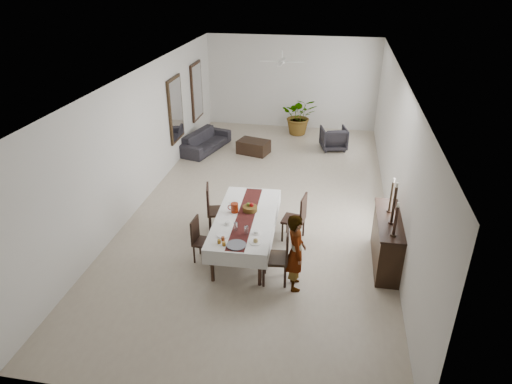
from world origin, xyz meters
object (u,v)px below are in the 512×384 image
Objects in this scene: red_pitcher at (235,208)px; sideboard_body at (387,242)px; dining_table_top at (246,218)px; woman at (296,252)px; sofa at (206,141)px.

sideboard_body reaches higher than red_pitcher.
dining_table_top is at bearing 179.44° from sideboard_body.
woman is 2.01m from sideboard_body.
woman reaches higher than dining_table_top.
sideboard_body is at bearing -120.41° from sofa.
woman is at bearing -45.35° from dining_table_top.
woman reaches higher than sideboard_body.
woman reaches higher than red_pitcher.
sideboard_body is (2.83, -0.03, -0.24)m from dining_table_top.
red_pitcher reaches higher than dining_table_top.
woman is (1.39, -1.21, -0.12)m from red_pitcher.
sideboard_body reaches higher than dining_table_top.
sideboard_body is at bearing -3.18° from red_pitcher.
red_pitcher is 0.10× the size of sofa.
dining_table_top reaches higher than sofa.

